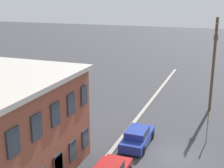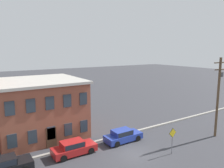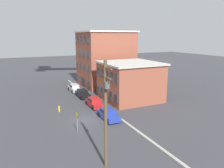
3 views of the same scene
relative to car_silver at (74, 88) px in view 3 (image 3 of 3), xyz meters
The scene contains 11 objects.
ground_plane 16.87m from the car_silver, 10.33° to the right, with size 200.00×200.00×0.00m, color #38383D.
kerb_strip 16.66m from the car_silver, ahead, with size 56.00×0.36×0.16m, color #9E998E.
apartment_corner 10.45m from the car_silver, 109.89° to the left, with size 11.56×11.27×12.46m.
apartment_midblock 12.89m from the car_silver, 36.91° to the left, with size 10.10×9.70×6.83m.
car_silver is the anchor object (origin of this frame).
car_black 5.13m from the car_silver, ahead, with size 4.40×1.92×1.43m.
car_red 11.43m from the car_silver, ahead, with size 4.40×1.92×1.43m.
car_blue 17.38m from the car_silver, ahead, with size 4.40×1.92×1.43m.
caution_sign 20.45m from the car_silver, 14.57° to the right, with size 1.01×0.08×2.73m.
utility_pole 28.56m from the car_silver, ahead, with size 2.40×0.44×9.52m.
fire_hydrant 12.82m from the car_silver, 26.01° to the right, with size 0.24×0.34×0.96m.
Camera 3 is at (27.16, -8.74, 11.42)m, focal length 35.00 mm.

